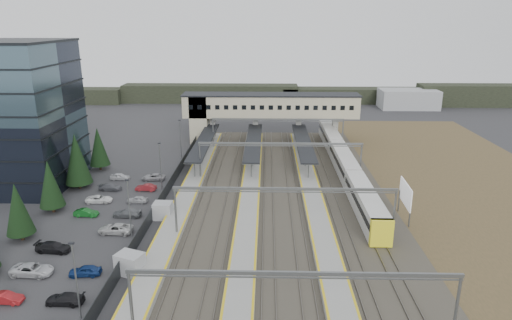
{
  "coord_description": "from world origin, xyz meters",
  "views": [
    {
      "loc": [
        9.7,
        -61.84,
        27.4
      ],
      "look_at": [
        7.81,
        14.02,
        4.0
      ],
      "focal_mm": 32.0,
      "sensor_mm": 36.0,
      "label": 1
    }
  ],
  "objects_px": {
    "relay_cabin_near": "(130,264)",
    "footbridge": "(259,108)",
    "relay_cabin_far": "(163,210)",
    "billboard": "(405,195)",
    "train": "(344,163)"
  },
  "relations": [
    {
      "from": "relay_cabin_far",
      "to": "billboard",
      "type": "relative_size",
      "value": 0.42
    },
    {
      "from": "relay_cabin_near",
      "to": "footbridge",
      "type": "bearing_deg",
      "value": 77.28
    },
    {
      "from": "relay_cabin_near",
      "to": "billboard",
      "type": "relative_size",
      "value": 0.55
    },
    {
      "from": "billboard",
      "to": "relay_cabin_near",
      "type": "bearing_deg",
      "value": -156.06
    },
    {
      "from": "relay_cabin_near",
      "to": "footbridge",
      "type": "relative_size",
      "value": 0.09
    },
    {
      "from": "footbridge",
      "to": "billboard",
      "type": "xyz_separation_m",
      "value": [
        21.63,
        -43.29,
        -4.23
      ]
    },
    {
      "from": "relay_cabin_far",
      "to": "train",
      "type": "xyz_separation_m",
      "value": [
        29.19,
        20.77,
        0.84
      ]
    },
    {
      "from": "billboard",
      "to": "relay_cabin_far",
      "type": "bearing_deg",
      "value": -179.13
    },
    {
      "from": "footbridge",
      "to": "billboard",
      "type": "height_order",
      "value": "footbridge"
    },
    {
      "from": "footbridge",
      "to": "billboard",
      "type": "bearing_deg",
      "value": -63.45
    },
    {
      "from": "relay_cabin_far",
      "to": "billboard",
      "type": "distance_m",
      "value": 34.61
    },
    {
      "from": "relay_cabin_far",
      "to": "billboard",
      "type": "height_order",
      "value": "billboard"
    },
    {
      "from": "relay_cabin_far",
      "to": "billboard",
      "type": "xyz_separation_m",
      "value": [
        34.52,
        0.52,
        2.51
      ]
    },
    {
      "from": "train",
      "to": "footbridge",
      "type": "bearing_deg",
      "value": 125.28
    },
    {
      "from": "footbridge",
      "to": "train",
      "type": "relative_size",
      "value": 0.68
    }
  ]
}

